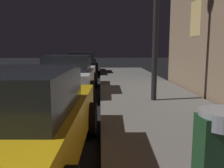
{
  "coord_description": "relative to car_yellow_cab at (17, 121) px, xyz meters",
  "views": [
    {
      "loc": [
        4.0,
        -0.86,
        1.71
      ],
      "look_at": [
        4.14,
        2.07,
        1.27
      ],
      "focal_mm": 38.72,
      "sensor_mm": 36.0,
      "label": 1
    }
  ],
  "objects": [
    {
      "name": "car_black",
      "position": [
        0.0,
        12.42,
        0.01
      ],
      "size": [
        2.05,
        4.46,
        1.43
      ],
      "color": "black",
      "rests_on": "ground"
    },
    {
      "name": "car_white",
      "position": [
        0.0,
        5.74,
        -0.01
      ],
      "size": [
        2.06,
        4.29,
        1.43
      ],
      "color": "silver",
      "rests_on": "ground"
    },
    {
      "name": "car_yellow_cab",
      "position": [
        0.0,
        0.0,
        0.0
      ],
      "size": [
        2.17,
        4.22,
        1.43
      ],
      "color": "gold",
      "rests_on": "ground"
    }
  ]
}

